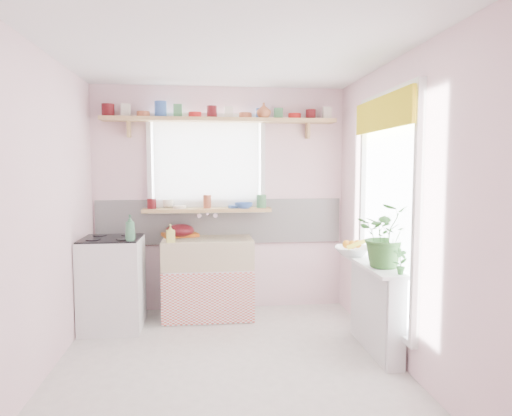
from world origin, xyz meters
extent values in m
plane|color=silver|center=(0.00, 0.00, 0.00)|extent=(3.20, 3.20, 0.00)
plane|color=white|center=(0.00, 0.00, 2.50)|extent=(3.20, 3.20, 0.00)
plane|color=#FFD5D9|center=(0.00, 1.60, 1.25)|extent=(2.80, 0.00, 2.80)
plane|color=#FFD5D9|center=(0.00, -1.60, 1.25)|extent=(2.80, 0.00, 2.80)
plane|color=#FFD5D9|center=(-1.40, 0.00, 1.25)|extent=(0.00, 3.20, 3.20)
plane|color=#FFD5D9|center=(1.40, 0.00, 1.25)|extent=(0.00, 3.20, 3.20)
cube|color=white|center=(0.00, 1.59, 1.00)|extent=(2.74, 0.03, 0.50)
cube|color=pink|center=(0.00, 1.58, 0.80)|extent=(2.74, 0.02, 0.12)
cube|color=white|center=(-0.15, 1.60, 1.65)|extent=(1.20, 0.01, 1.00)
cube|color=white|center=(-0.15, 1.53, 1.65)|extent=(1.15, 0.02, 0.95)
cube|color=white|center=(1.40, 0.20, 1.25)|extent=(0.01, 1.10, 1.90)
cube|color=gold|center=(1.31, 0.20, 2.06)|extent=(0.03, 1.20, 0.28)
cube|color=white|center=(-0.15, 1.30, 0.28)|extent=(0.85, 0.55, 0.55)
cube|color=#D74E3F|center=(-0.15, 1.02, 0.28)|extent=(0.95, 0.02, 0.53)
cube|color=beige|center=(-0.15, 1.30, 0.70)|extent=(0.95, 0.55, 0.30)
cylinder|color=silver|center=(-0.15, 1.55, 1.10)|extent=(0.03, 0.22, 0.03)
cube|color=white|center=(-1.10, 1.05, 0.45)|extent=(0.58, 0.58, 0.90)
cube|color=black|center=(-1.10, 1.05, 0.91)|extent=(0.56, 0.56, 0.02)
cylinder|color=black|center=(-1.24, 0.91, 0.92)|extent=(0.14, 0.14, 0.01)
cylinder|color=black|center=(-0.96, 0.91, 0.92)|extent=(0.14, 0.14, 0.01)
cylinder|color=black|center=(-1.24, 1.19, 0.92)|extent=(0.14, 0.14, 0.01)
cylinder|color=black|center=(-0.96, 1.19, 0.92)|extent=(0.14, 0.14, 0.01)
cube|color=white|center=(1.30, 0.20, 0.38)|extent=(0.15, 0.90, 0.75)
cube|color=white|center=(1.27, 0.20, 0.76)|extent=(0.22, 0.95, 0.03)
cube|color=tan|center=(-0.15, 1.48, 1.14)|extent=(1.40, 0.22, 0.04)
cube|color=tan|center=(0.00, 1.47, 2.12)|extent=(2.52, 0.24, 0.04)
cylinder|color=#590F14|center=(-1.18, 1.47, 2.20)|extent=(0.11, 0.11, 0.12)
cylinder|color=silver|center=(-1.00, 1.47, 2.20)|extent=(0.11, 0.11, 0.12)
cylinder|color=#A55133|center=(-0.82, 1.47, 2.17)|extent=(0.11, 0.11, 0.06)
cylinder|color=#3359A5|center=(-0.64, 1.47, 2.20)|extent=(0.11, 0.11, 0.12)
cylinder|color=#3F7F4C|center=(-0.45, 1.47, 2.20)|extent=(0.11, 0.11, 0.12)
cylinder|color=red|center=(-0.27, 1.47, 2.17)|extent=(0.11, 0.11, 0.06)
cylinder|color=#590F14|center=(-0.09, 1.47, 2.20)|extent=(0.11, 0.11, 0.12)
cylinder|color=silver|center=(0.09, 1.47, 2.20)|extent=(0.11, 0.11, 0.12)
cylinder|color=#A55133|center=(0.27, 1.47, 2.17)|extent=(0.11, 0.11, 0.06)
cylinder|color=#3359A5|center=(0.45, 1.47, 2.20)|extent=(0.11, 0.11, 0.12)
cylinder|color=#3F7F4C|center=(0.64, 1.47, 2.20)|extent=(0.11, 0.11, 0.12)
cylinder|color=red|center=(0.82, 1.47, 2.17)|extent=(0.11, 0.11, 0.06)
cylinder|color=#590F14|center=(1.00, 1.47, 2.20)|extent=(0.11, 0.11, 0.12)
cylinder|color=silver|center=(1.18, 1.47, 2.20)|extent=(0.11, 0.11, 0.12)
cylinder|color=#590F14|center=(-0.77, 1.48, 1.22)|extent=(0.11, 0.11, 0.12)
cylinder|color=silver|center=(-0.46, 1.48, 1.22)|extent=(0.11, 0.11, 0.12)
cylinder|color=#A55133|center=(-0.15, 1.48, 1.19)|extent=(0.11, 0.11, 0.06)
cylinder|color=#3359A5|center=(0.16, 1.48, 1.22)|extent=(0.11, 0.11, 0.12)
cylinder|color=#3F7F4C|center=(0.47, 1.48, 1.22)|extent=(0.11, 0.11, 0.12)
cube|color=#D15E12|center=(-0.45, 1.50, 0.87)|extent=(0.43, 0.37, 0.04)
ellipsoid|color=#520E15|center=(-0.45, 1.45, 0.92)|extent=(0.41, 0.41, 0.14)
imported|color=#326227|center=(1.33, 0.07, 1.05)|extent=(0.61, 0.57, 0.54)
imported|color=white|center=(1.21, 0.60, 0.82)|extent=(0.42, 0.42, 0.08)
imported|color=#306D2B|center=(1.33, -0.20, 0.88)|extent=(0.12, 0.08, 0.21)
imported|color=#E2E064|center=(-0.53, 1.10, 0.94)|extent=(0.10, 0.10, 0.18)
imported|color=white|center=(-0.58, 1.54, 1.21)|extent=(0.13, 0.13, 0.10)
imported|color=#355CAC|center=(0.25, 1.42, 1.19)|extent=(0.22, 0.22, 0.06)
imported|color=#AF5D36|center=(0.47, 1.41, 2.22)|extent=(0.17, 0.17, 0.16)
imported|color=#3F7E57|center=(-0.88, 0.83, 1.04)|extent=(0.12, 0.12, 0.25)
sphere|color=orange|center=(1.21, 0.60, 0.88)|extent=(0.08, 0.08, 0.08)
sphere|color=orange|center=(1.27, 0.63, 0.88)|extent=(0.08, 0.08, 0.08)
sphere|color=orange|center=(1.16, 0.62, 0.88)|extent=(0.08, 0.08, 0.08)
cylinder|color=yellow|center=(1.23, 0.55, 0.89)|extent=(0.18, 0.04, 0.10)
camera|label=1|loc=(-0.18, -3.54, 1.60)|focal=32.00mm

